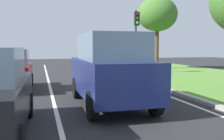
% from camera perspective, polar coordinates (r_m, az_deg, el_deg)
% --- Properties ---
extents(ground_plane, '(60.00, 60.00, 0.00)m').
position_cam_1_polar(ground_plane, '(12.71, -10.24, -3.52)').
color(ground_plane, '#262628').
extents(lane_line_center, '(0.12, 32.00, 0.01)m').
position_cam_1_polar(lane_line_center, '(12.67, -13.40, -3.59)').
color(lane_line_center, silver).
rests_on(lane_line_center, ground).
extents(lane_line_right_edge, '(0.12, 32.00, 0.01)m').
position_cam_1_polar(lane_line_right_edge, '(13.51, 5.17, -2.94)').
color(lane_line_right_edge, silver).
rests_on(lane_line_right_edge, ground).
extents(grass_verge_right, '(9.00, 48.00, 0.06)m').
position_cam_1_polar(grass_verge_right, '(15.89, 21.96, -2.00)').
color(grass_verge_right, '#548433').
rests_on(grass_verge_right, ground).
extents(curb_right, '(0.24, 48.00, 0.12)m').
position_cam_1_polar(curb_right, '(13.68, 7.14, -2.62)').
color(curb_right, '#9E9B93').
rests_on(curb_right, ground).
extents(car_suv_ahead, '(1.98, 4.50, 2.28)m').
position_cam_1_polar(car_suv_ahead, '(8.25, -0.38, 0.13)').
color(car_suv_ahead, navy).
rests_on(car_suv_ahead, ground).
extents(car_hatchback_far, '(1.75, 3.71, 1.78)m').
position_cam_1_polar(car_hatchback_far, '(12.08, -21.22, -0.01)').
color(car_hatchback_far, maroon).
rests_on(car_hatchback_far, ground).
extents(traffic_light_near_right, '(0.32, 0.50, 4.33)m').
position_cam_1_polar(traffic_light_near_right, '(17.90, 5.33, 8.63)').
color(traffic_light_near_right, '#2D2D2D').
rests_on(traffic_light_near_right, ground).
extents(tree_roadside_far, '(3.32, 3.32, 6.01)m').
position_cam_1_polar(tree_roadside_far, '(22.54, 9.87, 11.81)').
color(tree_roadside_far, '#4C331E').
rests_on(tree_roadside_far, ground).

